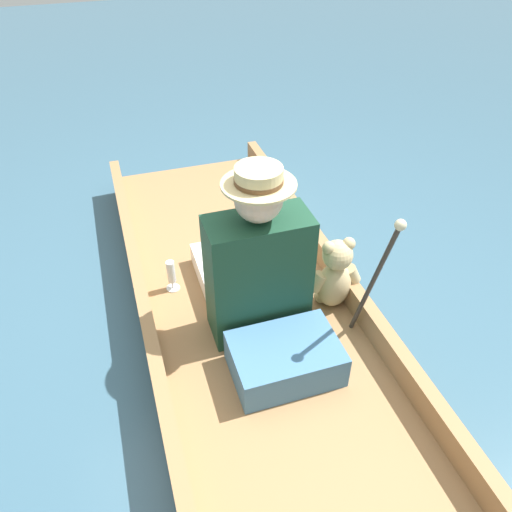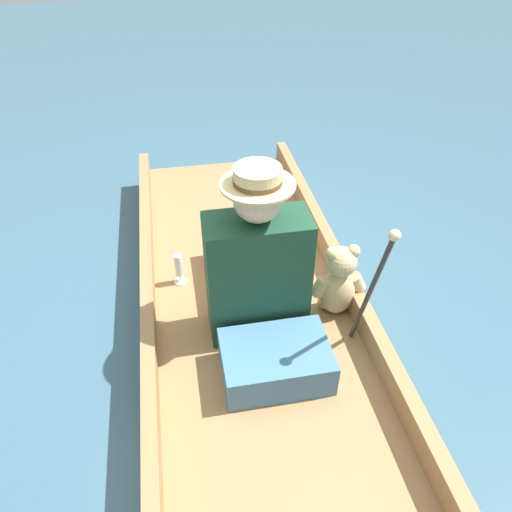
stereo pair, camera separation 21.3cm
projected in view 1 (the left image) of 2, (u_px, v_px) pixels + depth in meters
ground_plane at (248, 322)px, 2.53m from camera, size 16.00×16.00×0.00m
punt_boat at (248, 312)px, 2.48m from camera, size 1.04×2.99×0.24m
seat_cushion at (285, 359)px, 2.09m from camera, size 0.45×0.31×0.16m
seated_person at (253, 266)px, 2.23m from camera, size 0.44×0.72×0.83m
teddy_bear at (335, 275)px, 2.36m from camera, size 0.27×0.16×0.39m
wine_glass at (171, 274)px, 2.49m from camera, size 0.07×0.07×0.17m
walking_cane at (378, 272)px, 1.98m from camera, size 0.04×0.23×0.74m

